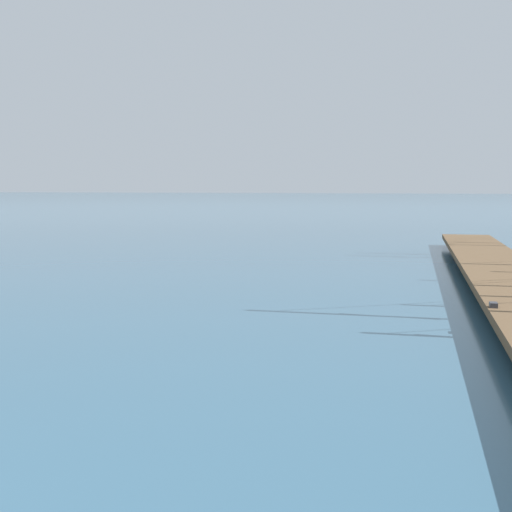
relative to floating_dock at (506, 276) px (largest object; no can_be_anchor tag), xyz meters
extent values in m
cube|color=brown|center=(0.00, 0.00, 0.01)|extent=(2.73, 23.83, 0.16)
cylinder|color=#3D3023|center=(-0.09, 2.38, -0.22)|extent=(0.36, 0.36, 0.29)
cylinder|color=#3D3023|center=(-0.28, 7.13, -0.22)|extent=(0.36, 0.36, 0.29)
cylinder|color=#3D3023|center=(-0.47, 11.88, -0.22)|extent=(0.36, 0.36, 0.29)
cube|color=#333338|center=(-0.61, -4.78, 0.13)|extent=(0.13, 0.20, 0.08)
camera|label=1|loc=(-1.50, -16.08, 2.05)|focal=47.03mm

